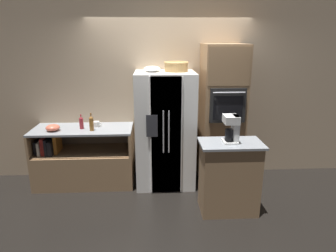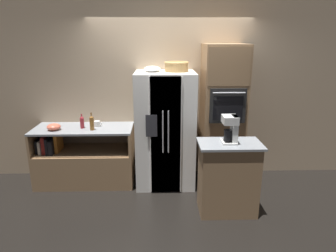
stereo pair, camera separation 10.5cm
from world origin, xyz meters
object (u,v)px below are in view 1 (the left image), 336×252
Objects in this scene: wicker_basket at (176,66)px; bottle_short at (91,123)px; wall_oven at (222,116)px; bottle_tall at (81,122)px; coffee_maker at (232,128)px; refrigerator at (165,130)px; mug at (96,124)px; fruit_bowl at (152,69)px; mixing_bowl at (53,128)px.

bottle_short is at bearing -172.71° from wicker_basket.
bottle_tall is (-2.12, -0.03, -0.07)m from wall_oven.
coffee_maker is at bearing -94.69° from wall_oven.
wall_oven is 6.14× the size of coffee_maker.
mug is at bearing 174.11° from refrigerator.
wall_oven is 1.27m from fruit_bowl.
bottle_tall reaches higher than mug.
wicker_basket is at bearing 124.09° from coffee_maker.
bottle_short reaches higher than mixing_bowl.
mug is 0.62m from mixing_bowl.
mug is at bearing 79.21° from bottle_short.
mixing_bowl is at bearing -177.75° from refrigerator.
wall_oven is (0.87, 0.05, 0.20)m from refrigerator.
refrigerator is 8.71× the size of mixing_bowl.
fruit_bowl is 1.46m from coffee_maker.
fruit_bowl is at bearing -4.17° from mug.
refrigerator is 1.05m from mug.
refrigerator is 0.82× the size of wall_oven.
refrigerator is 7.17× the size of fruit_bowl.
wicker_basket reaches higher than mixing_bowl.
wicker_basket is 2.01m from mixing_bowl.
bottle_short is at bearing -175.77° from refrigerator.
fruit_bowl is at bearing 137.66° from coffee_maker.
coffee_maker is (0.79, -0.85, 0.28)m from refrigerator.
bottle_short is at bearing -1.55° from mixing_bowl.
bottle_tall is at bearing 148.80° from bottle_short.
refrigerator is at bearing -176.80° from wall_oven.
fruit_bowl is at bearing 166.17° from refrigerator.
wall_oven is 9.66× the size of bottle_tall.
mug is at bearing 152.59° from coffee_maker.
coffee_maker is at bearing -27.41° from mug.
coffee_maker is at bearing -42.34° from fruit_bowl.
wall_oven is at bearing 3.77° from bottle_short.
refrigerator is at bearing -5.89° from mug.
wall_oven is at bearing 0.71° from bottle_tall.
mixing_bowl is at bearing 162.25° from coffee_maker.
mixing_bowl is (-1.81, -0.14, -0.86)m from wicker_basket.
mug is at bearing 175.83° from fruit_bowl.
fruit_bowl is 1.21× the size of mixing_bowl.
wall_oven is at bearing 2.58° from mixing_bowl.
bottle_tall is 1.69× the size of mug.
refrigerator is 0.89m from wall_oven.
bottle_tall is 0.23m from mug.
wall_oven reaches higher than mixing_bowl.
fruit_bowl is 1.32m from bottle_tall.
refrigerator is at bearing -154.65° from wicker_basket.
mixing_bowl is 0.58× the size of coffee_maker.
mug is at bearing 178.23° from wall_oven.
mug is 2.08m from coffee_maker.
mixing_bowl is at bearing 178.45° from bottle_short.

